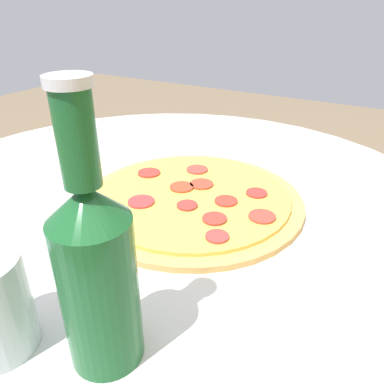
# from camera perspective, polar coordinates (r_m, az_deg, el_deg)

# --- Properties ---
(table) EXTENTS (1.04, 1.04, 0.78)m
(table) POSITION_cam_1_polar(r_m,az_deg,el_deg) (0.76, -3.96, -12.29)
(table) COLOR silver
(table) RESTS_ON ground_plane
(pizza) EXTENTS (0.37, 0.37, 0.02)m
(pizza) POSITION_cam_1_polar(r_m,az_deg,el_deg) (0.64, 0.03, -0.98)
(pizza) COLOR tan
(pizza) RESTS_ON table
(beer_bottle) EXTENTS (0.07, 0.07, 0.27)m
(beer_bottle) POSITION_cam_1_polar(r_m,az_deg,el_deg) (0.34, -14.33, -11.44)
(beer_bottle) COLOR #195628
(beer_bottle) RESTS_ON table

